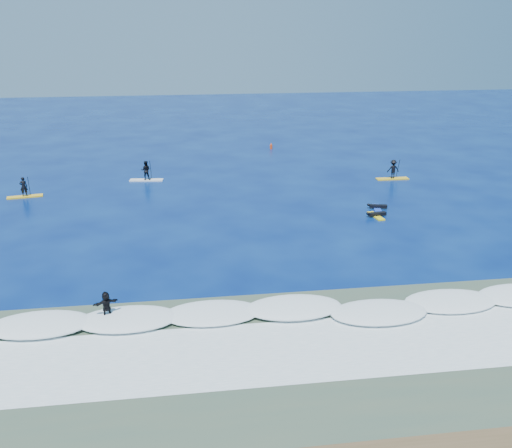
{
  "coord_description": "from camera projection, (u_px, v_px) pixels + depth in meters",
  "views": [
    {
      "loc": [
        -4.33,
        -34.05,
        13.46
      ],
      "look_at": [
        0.73,
        1.75,
        0.6
      ],
      "focal_mm": 40.0,
      "sensor_mm": 36.0,
      "label": 1
    }
  ],
  "objects": [
    {
      "name": "ground",
      "position": [
        249.0,
        242.0,
        36.85
      ],
      "size": [
        160.0,
        160.0,
        0.0
      ],
      "primitive_type": "plane",
      "color": "#04144F",
      "rests_on": "ground"
    },
    {
      "name": "shallow_water",
      "position": [
        291.0,
        363.0,
        23.78
      ],
      "size": [
        90.0,
        13.0,
        0.01
      ],
      "primitive_type": "cube",
      "color": "#3C5242",
      "rests_on": "ground"
    },
    {
      "name": "breaking_wave",
      "position": [
        275.0,
        317.0,
        27.52
      ],
      "size": [
        40.0,
        6.0,
        0.3
      ],
      "primitive_type": "cube",
      "color": "white",
      "rests_on": "ground"
    },
    {
      "name": "whitewater",
      "position": [
        287.0,
        350.0,
        24.72
      ],
      "size": [
        34.0,
        5.0,
        0.02
      ],
      "primitive_type": "cube",
      "color": "silver",
      "rests_on": "ground"
    },
    {
      "name": "sup_paddler_left",
      "position": [
        24.0,
        190.0,
        46.11
      ],
      "size": [
        2.84,
        1.17,
        1.94
      ],
      "rotation": [
        0.0,
        0.0,
        0.18
      ],
      "color": "yellow",
      "rests_on": "ground"
    },
    {
      "name": "sup_paddler_center",
      "position": [
        146.0,
        172.0,
        50.9
      ],
      "size": [
        3.02,
        1.08,
        2.08
      ],
      "rotation": [
        0.0,
        0.0,
        -0.12
      ],
      "color": "white",
      "rests_on": "ground"
    },
    {
      "name": "sup_paddler_right",
      "position": [
        393.0,
        171.0,
        51.33
      ],
      "size": [
        2.94,
        0.74,
        2.06
      ],
      "rotation": [
        0.0,
        0.0,
        -0.0
      ],
      "color": "yellow",
      "rests_on": "ground"
    },
    {
      "name": "prone_paddler_near",
      "position": [
        376.0,
        215.0,
        41.64
      ],
      "size": [
        1.56,
        2.0,
        0.41
      ],
      "rotation": [
        0.0,
        0.0,
        1.71
      ],
      "color": "yellow",
      "rests_on": "ground"
    },
    {
      "name": "prone_paddler_far",
      "position": [
        377.0,
        207.0,
        43.41
      ],
      "size": [
        1.53,
        1.99,
        0.4
      ],
      "rotation": [
        0.0,
        0.0,
        1.35
      ],
      "color": "blue",
      "rests_on": "ground"
    },
    {
      "name": "wave_surfer",
      "position": [
        106.0,
        306.0,
        26.86
      ],
      "size": [
        2.0,
        1.21,
        1.4
      ],
      "rotation": [
        0.0,
        0.0,
        0.38
      ],
      "color": "silver",
      "rests_on": "breaking_wave"
    },
    {
      "name": "marker_buoy",
      "position": [
        271.0,
        146.0,
        63.73
      ],
      "size": [
        0.29,
        0.29,
        0.71
      ],
      "rotation": [
        0.0,
        0.0,
        0.28
      ],
      "color": "red",
      "rests_on": "ground"
    }
  ]
}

